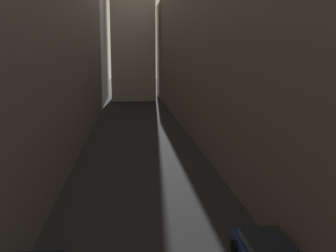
# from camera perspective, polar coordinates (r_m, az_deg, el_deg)

# --- Properties ---
(ground_plane) EXTENTS (264.00, 264.00, 0.00)m
(ground_plane) POSITION_cam_1_polar(r_m,az_deg,el_deg) (38.96, -3.90, -3.08)
(ground_plane) COLOR black
(building_block_left) EXTENTS (13.95, 108.00, 23.46)m
(building_block_left) POSITION_cam_1_polar(r_m,az_deg,el_deg) (41.72, -22.08, 13.30)
(building_block_left) COLOR slate
(building_block_left) RESTS_ON ground
(building_block_right) EXTENTS (11.19, 108.00, 19.88)m
(building_block_right) POSITION_cam_1_polar(r_m,az_deg,el_deg) (41.83, 11.53, 11.33)
(building_block_right) COLOR #756B5B
(building_block_right) RESTS_ON ground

